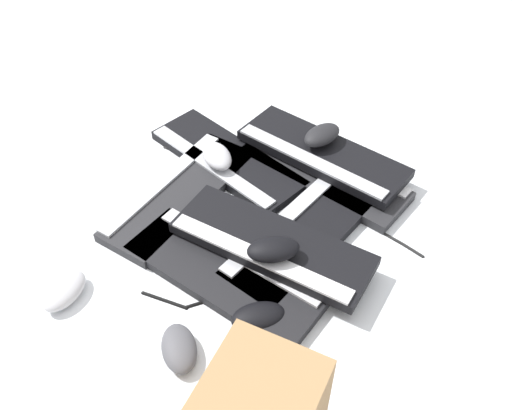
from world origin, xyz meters
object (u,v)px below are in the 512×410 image
at_px(keyboard_2, 323,173).
at_px(mouse_4, 64,291).
at_px(keyboard_3, 226,159).
at_px(mouse_1, 322,135).
at_px(mouse_3, 179,348).
at_px(mouse_6, 258,317).
at_px(mouse_5, 236,363).
at_px(keyboard_5, 322,154).
at_px(keyboard_4, 180,193).
at_px(mouse_2, 273,249).
at_px(keyboard_0, 224,274).
at_px(mouse_0, 217,156).
at_px(keyboard_1, 304,233).
at_px(keyboard_6, 271,245).

relative_size(keyboard_2, mouse_4, 4.15).
distance_m(keyboard_3, mouse_1, 0.25).
height_order(mouse_3, mouse_6, same).
bearing_deg(mouse_5, keyboard_5, -13.51).
distance_m(mouse_5, mouse_6, 0.11).
distance_m(keyboard_4, mouse_2, 0.33).
xyz_separation_m(keyboard_2, mouse_1, (-0.06, -0.04, 0.07)).
height_order(keyboard_0, mouse_3, mouse_3).
bearing_deg(mouse_0, keyboard_2, 61.35).
xyz_separation_m(keyboard_1, mouse_5, (0.36, 0.05, 0.01)).
height_order(keyboard_3, mouse_3, mouse_3).
height_order(keyboard_2, keyboard_5, keyboard_5).
distance_m(mouse_1, mouse_5, 0.64).
height_order(keyboard_0, mouse_1, mouse_1).
xyz_separation_m(keyboard_3, mouse_0, (0.04, -0.00, 0.04)).
bearing_deg(mouse_3, keyboard_6, -52.22).
bearing_deg(keyboard_6, keyboard_0, -29.44).
bearing_deg(keyboard_0, mouse_3, 8.55).
xyz_separation_m(keyboard_1, mouse_6, (0.25, 0.03, 0.01)).
relative_size(keyboard_1, mouse_3, 4.15).
bearing_deg(keyboard_0, mouse_4, -50.24).
xyz_separation_m(mouse_3, mouse_6, (-0.14, 0.09, 0.00)).
relative_size(keyboard_0, mouse_3, 4.10).
relative_size(keyboard_0, mouse_2, 4.10).
height_order(keyboard_1, keyboard_3, same).
height_order(keyboard_3, mouse_2, mouse_2).
height_order(keyboard_3, keyboard_6, keyboard_6).
height_order(keyboard_4, mouse_2, mouse_2).
xyz_separation_m(keyboard_2, keyboard_4, (0.25, -0.27, 0.00)).
xyz_separation_m(keyboard_6, mouse_5, (0.27, 0.08, -0.02)).
distance_m(keyboard_2, mouse_3, 0.60).
distance_m(keyboard_2, keyboard_6, 0.30).
bearing_deg(keyboard_6, keyboard_2, -176.04).
bearing_deg(keyboard_0, keyboard_5, 178.31).
bearing_deg(keyboard_2, mouse_3, -0.69).
bearing_deg(keyboard_6, mouse_4, -44.84).
bearing_deg(mouse_4, keyboard_4, -9.17).
bearing_deg(keyboard_5, keyboard_2, 35.28).
relative_size(keyboard_0, keyboard_6, 1.02).
bearing_deg(mouse_4, keyboard_3, -10.73).
height_order(keyboard_5, mouse_0, mouse_0).
bearing_deg(mouse_0, mouse_3, -28.46).
bearing_deg(keyboard_2, keyboard_3, -71.09).
xyz_separation_m(keyboard_5, mouse_0, (0.15, -0.22, 0.01)).
height_order(keyboard_0, keyboard_4, same).
bearing_deg(keyboard_2, keyboard_0, -5.22).
height_order(mouse_2, mouse_3, mouse_2).
height_order(keyboard_4, mouse_3, mouse_3).
distance_m(keyboard_5, mouse_5, 0.61).
relative_size(keyboard_3, mouse_6, 4.21).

